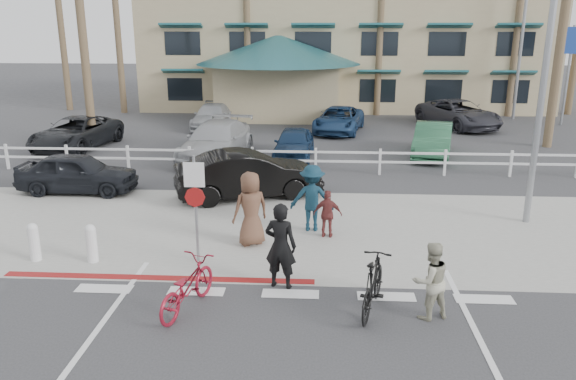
# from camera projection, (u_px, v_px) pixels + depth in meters

# --- Properties ---
(ground) EXTENTS (140.00, 140.00, 0.00)m
(ground) POSITION_uv_depth(u_px,v_px,m) (289.00, 308.00, 11.21)
(ground) COLOR #333335
(bike_path) EXTENTS (12.00, 16.00, 0.01)m
(bike_path) POSITION_uv_depth(u_px,v_px,m) (282.00, 367.00, 9.30)
(bike_path) COLOR #333335
(bike_path) RESTS_ON ground
(sidewalk_plaza) EXTENTS (22.00, 7.00, 0.01)m
(sidewalk_plaza) POSITION_uv_depth(u_px,v_px,m) (298.00, 229.00, 15.52)
(sidewalk_plaza) COLOR gray
(sidewalk_plaza) RESTS_ON ground
(cross_street) EXTENTS (40.00, 5.00, 0.01)m
(cross_street) POSITION_uv_depth(u_px,v_px,m) (303.00, 188.00, 19.35)
(cross_street) COLOR #333335
(cross_street) RESTS_ON ground
(parking_lot) EXTENTS (50.00, 16.00, 0.01)m
(parking_lot) POSITION_uv_depth(u_px,v_px,m) (310.00, 136.00, 28.43)
(parking_lot) COLOR #333335
(parking_lot) RESTS_ON ground
(curb_red) EXTENTS (7.00, 0.25, 0.02)m
(curb_red) POSITION_uv_depth(u_px,v_px,m) (158.00, 278.00, 12.53)
(curb_red) COLOR maroon
(curb_red) RESTS_ON ground
(rail_fence) EXTENTS (29.40, 0.16, 1.00)m
(rail_fence) POSITION_uv_depth(u_px,v_px,m) (318.00, 161.00, 21.09)
(rail_fence) COLOR silver
(rail_fence) RESTS_ON ground
(building) EXTENTS (28.00, 16.00, 11.30)m
(building) POSITION_uv_depth(u_px,v_px,m) (343.00, 21.00, 39.15)
(building) COLOR tan
(building) RESTS_ON ground
(sign_post) EXTENTS (0.50, 0.10, 2.90)m
(sign_post) POSITION_uv_depth(u_px,v_px,m) (196.00, 204.00, 13.04)
(sign_post) COLOR gray
(sign_post) RESTS_ON ground
(bollard_0) EXTENTS (0.26, 0.26, 0.95)m
(bollard_0) POSITION_uv_depth(u_px,v_px,m) (91.00, 243.00, 13.27)
(bollard_0) COLOR silver
(bollard_0) RESTS_ON ground
(bollard_1) EXTENTS (0.26, 0.26, 0.95)m
(bollard_1) POSITION_uv_depth(u_px,v_px,m) (34.00, 242.00, 13.35)
(bollard_1) COLOR silver
(bollard_1) RESTS_ON ground
(streetlight_0) EXTENTS (0.60, 2.00, 9.00)m
(streetlight_0) POSITION_uv_depth(u_px,v_px,m) (546.00, 62.00, 14.82)
(streetlight_0) COLOR gray
(streetlight_0) RESTS_ON ground
(streetlight_1) EXTENTS (0.60, 2.00, 9.50)m
(streetlight_1) POSITION_uv_depth(u_px,v_px,m) (522.00, 37.00, 32.13)
(streetlight_1) COLOR gray
(streetlight_1) RESTS_ON ground
(info_sign) EXTENTS (1.20, 0.16, 5.60)m
(info_sign) POSITION_uv_depth(u_px,v_px,m) (568.00, 74.00, 30.66)
(info_sign) COLOR navy
(info_sign) RESTS_ON ground
(palm_1) EXTENTS (4.00, 4.00, 13.00)m
(palm_1) POSITION_uv_depth(u_px,v_px,m) (116.00, 6.00, 33.97)
(palm_1) COLOR #173C18
(palm_1) RESTS_ON ground
(palm_5) EXTENTS (4.00, 4.00, 13.00)m
(palm_5) POSITION_uv_depth(u_px,v_px,m) (381.00, 5.00, 33.05)
(palm_5) COLOR #173C18
(palm_5) RESTS_ON ground
(palm_10) EXTENTS (4.00, 4.00, 12.00)m
(palm_10) POSITION_uv_depth(u_px,v_px,m) (80.00, 11.00, 24.43)
(palm_10) COLOR #173C18
(palm_10) RESTS_ON ground
(bike_red) EXTENTS (1.23, 2.05, 1.02)m
(bike_red) POSITION_uv_depth(u_px,v_px,m) (187.00, 286.00, 11.02)
(bike_red) COLOR maroon
(bike_red) RESTS_ON ground
(rider_red) EXTENTS (0.78, 0.60, 1.90)m
(rider_red) POSITION_uv_depth(u_px,v_px,m) (281.00, 246.00, 11.87)
(rider_red) COLOR black
(rider_red) RESTS_ON ground
(bike_black) EXTENTS (1.05, 2.00, 1.16)m
(bike_black) POSITION_uv_depth(u_px,v_px,m) (373.00, 284.00, 10.95)
(bike_black) COLOR black
(bike_black) RESTS_ON ground
(rider_black) EXTENTS (0.92, 0.82, 1.55)m
(rider_black) POSITION_uv_depth(u_px,v_px,m) (430.00, 281.00, 10.66)
(rider_black) COLOR #AEAB92
(rider_black) RESTS_ON ground
(pedestrian_a) EXTENTS (1.21, 0.72, 1.84)m
(pedestrian_a) POSITION_uv_depth(u_px,v_px,m) (312.00, 198.00, 15.22)
(pedestrian_a) COLOR #0F2D3D
(pedestrian_a) RESTS_ON ground
(pedestrian_child) EXTENTS (0.79, 0.41, 1.29)m
(pedestrian_child) POSITION_uv_depth(u_px,v_px,m) (328.00, 214.00, 14.78)
(pedestrian_child) COLOR brown
(pedestrian_child) RESTS_ON ground
(pedestrian_b) EXTENTS (1.12, 1.01, 1.92)m
(pedestrian_b) POSITION_uv_depth(u_px,v_px,m) (251.00, 209.00, 14.20)
(pedestrian_b) COLOR brown
(pedestrian_b) RESTS_ON ground
(car_white_sedan) EXTENTS (4.95, 3.10, 1.54)m
(car_white_sedan) POSITION_uv_depth(u_px,v_px,m) (248.00, 175.00, 18.16)
(car_white_sedan) COLOR black
(car_white_sedan) RESTS_ON ground
(car_red_compact) EXTENTS (3.94, 1.60, 1.34)m
(car_red_compact) POSITION_uv_depth(u_px,v_px,m) (77.00, 173.00, 18.78)
(car_red_compact) COLOR black
(car_red_compact) RESTS_ON ground
(lot_car_0) EXTENTS (3.08, 5.40, 1.42)m
(lot_car_0) POSITION_uv_depth(u_px,v_px,m) (76.00, 133.00, 25.37)
(lot_car_0) COLOR black
(lot_car_0) RESTS_ON ground
(lot_car_1) EXTENTS (2.81, 5.59, 1.56)m
(lot_car_1) POSITION_uv_depth(u_px,v_px,m) (216.00, 141.00, 23.23)
(lot_car_1) COLOR #9EA0A3
(lot_car_1) RESTS_ON ground
(lot_car_2) EXTENTS (1.74, 3.88, 1.30)m
(lot_car_2) POSITION_uv_depth(u_px,v_px,m) (294.00, 144.00, 23.43)
(lot_car_2) COLOR #132847
(lot_car_2) RESTS_ON ground
(lot_car_3) EXTENTS (2.43, 4.50, 1.41)m
(lot_car_3) POSITION_uv_depth(u_px,v_px,m) (433.00, 140.00, 23.89)
(lot_car_3) COLOR #285D3E
(lot_car_3) RESTS_ON ground
(lot_car_4) EXTENTS (1.78, 4.35, 1.26)m
(lot_car_4) POSITION_uv_depth(u_px,v_px,m) (212.00, 116.00, 30.40)
(lot_car_4) COLOR #A0A3A6
(lot_car_4) RESTS_ON ground
(lot_car_5) EXTENTS (3.03, 5.02, 1.30)m
(lot_car_5) POSITION_uv_depth(u_px,v_px,m) (339.00, 120.00, 29.24)
(lot_car_5) COLOR navy
(lot_car_5) RESTS_ON ground
(lot_car_6) EXTENTS (4.43, 5.92, 1.49)m
(lot_car_6) POSITION_uv_depth(u_px,v_px,m) (458.00, 114.00, 30.51)
(lot_car_6) COLOR #303038
(lot_car_6) RESTS_ON ground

